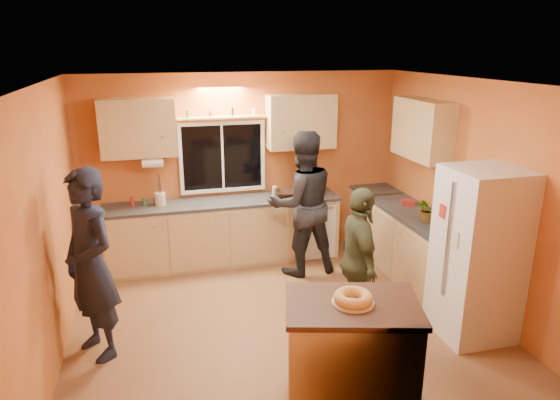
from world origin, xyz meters
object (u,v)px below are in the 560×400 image
object	(u,v)px
island	(350,358)
person_right	(359,261)
refrigerator	(478,254)
person_center	(302,204)
person_left	(91,265)

from	to	relation	value
island	person_right	world-z (taller)	person_right
refrigerator	island	xyz separation A→B (m)	(-1.72, -0.80, -0.38)
refrigerator	person_right	world-z (taller)	refrigerator
island	person_center	bearing A→B (deg)	96.59
island	person_center	distance (m)	2.78
refrigerator	person_left	size ratio (longest dim) A/B	0.95
refrigerator	person_left	xyz separation A→B (m)	(-3.79, 0.63, 0.05)
person_center	person_right	xyz separation A→B (m)	(0.15, -1.52, -0.17)
person_center	person_right	bearing A→B (deg)	91.23
person_left	person_center	size ratio (longest dim) A/B	0.99
refrigerator	person_center	xyz separation A→B (m)	(-1.29, 1.91, 0.06)
island	person_center	xyz separation A→B (m)	(0.43, 2.71, 0.44)
island	refrigerator	bearing A→B (deg)	40.44
person_left	person_center	bearing A→B (deg)	83.35
refrigerator	person_right	bearing A→B (deg)	161.18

